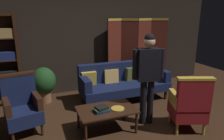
% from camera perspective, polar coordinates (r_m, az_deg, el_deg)
% --- Properties ---
extents(ground_plane, '(10.00, 10.00, 0.00)m').
position_cam_1_polar(ground_plane, '(3.83, 4.55, -16.92)').
color(ground_plane, '#331E11').
extents(back_wall, '(7.20, 0.10, 2.80)m').
position_cam_1_polar(back_wall, '(5.58, -6.25, 8.69)').
color(back_wall, black).
rests_on(back_wall, ground_plane).
extents(folding_screen, '(1.71, 0.36, 1.90)m').
position_cam_1_polar(folding_screen, '(5.83, 6.75, 4.84)').
color(folding_screen, '#5B2319').
rests_on(folding_screen, ground_plane).
extents(velvet_couch, '(2.12, 0.78, 0.88)m').
position_cam_1_polar(velvet_couch, '(5.04, 3.12, -2.96)').
color(velvet_couch, black).
rests_on(velvet_couch, ground_plane).
extents(coffee_table, '(1.00, 0.64, 0.42)m').
position_cam_1_polar(coffee_table, '(3.73, -1.49, -11.23)').
color(coffee_table, black).
rests_on(coffee_table, ground_plane).
extents(armchair_gilt_accent, '(0.75, 0.74, 1.04)m').
position_cam_1_polar(armchair_gilt_accent, '(3.93, 20.32, -8.88)').
color(armchair_gilt_accent, gold).
rests_on(armchair_gilt_accent, ground_plane).
extents(armchair_wing_left, '(0.68, 0.68, 1.04)m').
position_cam_1_polar(armchair_wing_left, '(3.96, -23.38, -9.04)').
color(armchair_wing_left, black).
rests_on(armchair_wing_left, ground_plane).
extents(standing_figure, '(0.58, 0.28, 1.70)m').
position_cam_1_polar(standing_figure, '(3.80, 9.83, -0.36)').
color(standing_figure, black).
rests_on(standing_figure, ground_plane).
extents(potted_plant, '(0.55, 0.55, 0.84)m').
position_cam_1_polar(potted_plant, '(5.09, -18.14, -3.23)').
color(potted_plant, brown).
rests_on(potted_plant, ground_plane).
extents(book_navy_cloth, '(0.26, 0.18, 0.03)m').
position_cam_1_polar(book_navy_cloth, '(3.61, -2.83, -11.05)').
color(book_navy_cloth, navy).
rests_on(book_navy_cloth, coffee_table).
extents(book_green_cloth, '(0.28, 0.21, 0.03)m').
position_cam_1_polar(book_green_cloth, '(3.59, -2.83, -10.61)').
color(book_green_cloth, '#1E4C28').
rests_on(book_green_cloth, book_navy_cloth).
extents(book_black_cloth, '(0.23, 0.21, 0.03)m').
position_cam_1_polar(book_black_cloth, '(3.58, -2.84, -10.18)').
color(book_black_cloth, black).
rests_on(book_black_cloth, book_green_cloth).
extents(brass_tray, '(0.23, 0.23, 0.02)m').
position_cam_1_polar(brass_tray, '(3.70, 1.56, -10.47)').
color(brass_tray, gold).
rests_on(brass_tray, coffee_table).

